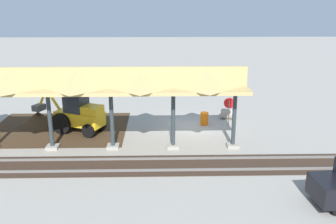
# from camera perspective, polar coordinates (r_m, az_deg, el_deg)

# --- Properties ---
(ground_plane) EXTENTS (120.00, 120.00, 0.00)m
(ground_plane) POSITION_cam_1_polar(r_m,az_deg,el_deg) (26.09, 4.00, -2.25)
(ground_plane) COLOR #9E998E
(dirt_work_zone) EXTENTS (9.19, 7.00, 0.01)m
(dirt_work_zone) POSITION_cam_1_polar(r_m,az_deg,el_deg) (26.73, -16.22, -2.43)
(dirt_work_zone) COLOR #42301E
(dirt_work_zone) RESTS_ON ground
(platform_canopy) EXTENTS (22.74, 3.20, 4.90)m
(platform_canopy) POSITION_cam_1_polar(r_m,az_deg,el_deg) (22.20, -18.10, 4.65)
(platform_canopy) COLOR #9E998E
(platform_canopy) RESTS_ON ground
(rail_tracks) EXTENTS (60.00, 2.58, 0.15)m
(rail_tracks) POSITION_cam_1_polar(r_m,az_deg,el_deg) (20.37, 5.60, -8.00)
(rail_tracks) COLOR slate
(rail_tracks) RESTS_ON ground
(stop_sign) EXTENTS (0.75, 0.18, 2.00)m
(stop_sign) POSITION_cam_1_polar(r_m,az_deg,el_deg) (26.23, 9.31, 0.94)
(stop_sign) COLOR gray
(stop_sign) RESTS_ON ground
(backhoe) EXTENTS (5.21, 3.15, 2.82)m
(backhoe) POSITION_cam_1_polar(r_m,az_deg,el_deg) (25.41, -13.62, -0.24)
(backhoe) COLOR yellow
(backhoe) RESTS_ON ground
(dirt_mound) EXTENTS (5.54, 5.54, 2.01)m
(dirt_mound) POSITION_cam_1_polar(r_m,az_deg,el_deg) (27.80, -19.05, -1.95)
(dirt_mound) COLOR #42301E
(dirt_mound) RESTS_ON ground
(concrete_pipe) EXTENTS (1.24, 0.99, 0.76)m
(concrete_pipe) POSITION_cam_1_polar(r_m,az_deg,el_deg) (27.96, 9.19, -0.28)
(concrete_pipe) COLOR #9E9384
(concrete_pipe) RESTS_ON ground
(traffic_barrel) EXTENTS (0.56, 0.56, 0.90)m
(traffic_barrel) POSITION_cam_1_polar(r_m,az_deg,el_deg) (26.41, 5.55, -1.02)
(traffic_barrel) COLOR orange
(traffic_barrel) RESTS_ON ground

